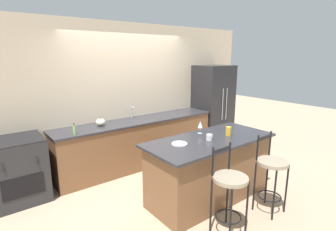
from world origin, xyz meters
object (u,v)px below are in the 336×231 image
Objects in this scene: refrigerator at (213,106)px; oven_range at (18,170)px; coffee_mug at (209,137)px; soap_bottle at (74,130)px; bar_stool_far at (271,170)px; dinner_plate at (179,144)px; wine_glass at (200,125)px; pumpkin_decoration at (101,122)px; tumbler_cup at (228,131)px; bar_stool_near at (229,187)px.

oven_range is at bearing -179.87° from refrigerator.
soap_bottle is (-1.39, 1.51, 0.01)m from coffee_mug.
refrigerator is 2.83m from bar_stool_far.
wine_glass is at bearing 19.03° from dinner_plate.
pumpkin_decoration is at bearing 2.50° from oven_range.
dinner_plate is 0.63m from wine_glass.
refrigerator is 3.30m from soap_bottle.
coffee_mug is 0.85× the size of tumbler_cup.
soap_bottle is (-1.86, 2.21, 0.38)m from bar_stool_far.
refrigerator is 14.13× the size of tumbler_cup.
coffee_mug is at bearing -112.39° from wine_glass.
bar_stool_far is 6.76× the size of pumpkin_decoration.
bar_stool_far is at bearing -56.63° from coffee_mug.
tumbler_cup is at bearing -54.98° from pumpkin_decoration.
tumbler_cup is at bearing 96.45° from bar_stool_far.
refrigerator reaches higher than bar_stool_far.
tumbler_cup is at bearing -2.39° from coffee_mug.
bar_stool_far is at bearing -83.55° from tumbler_cup.
pumpkin_decoration is (-0.86, 1.76, -0.01)m from coffee_mug.
oven_range is 0.87× the size of bar_stool_near.
soap_bottle reaches higher than bar_stool_near.
refrigerator is at bearing 46.62° from bar_stool_near.
oven_range is at bearing 142.06° from coffee_mug.
oven_range is 2.76m from wine_glass.
dinner_plate is (-2.35, -1.59, 0.00)m from refrigerator.
dinner_plate is at bearing -42.29° from oven_range.
dinner_plate is at bearing -55.68° from soap_bottle.
bar_stool_far is at bearing -2.76° from bar_stool_near.
soap_bottle is (-1.52, 1.18, -0.08)m from wine_glass.
tumbler_cup is at bearing -131.23° from refrigerator.
wine_glass is 1.75m from pumpkin_decoration.
tumbler_cup is (0.25, -0.34, -0.07)m from wine_glass.
bar_stool_far reaches higher than pumpkin_decoration.
coffee_mug is 0.70× the size of pumpkin_decoration.
wine_glass is (0.58, 0.20, 0.12)m from dinner_plate.
bar_stool_near is 1.19m from wine_glass.
pumpkin_decoration is at bearing 125.02° from tumbler_cup.
wine_glass reaches higher than oven_range.
soap_bottle is at bearing -176.43° from refrigerator.
bar_stool_far is at bearing -120.71° from refrigerator.
oven_range is 3.58m from bar_stool_far.
dinner_plate is (1.74, -1.58, 0.47)m from oven_range.
bar_stool_near is at bearing -117.45° from coffee_mug.
pumpkin_decoration is (-0.41, 1.64, 0.03)m from dinner_plate.
coffee_mug is at bearing -47.27° from soap_bottle.
coffee_mug is (2.18, -1.70, 0.50)m from oven_range.
soap_bottle is at bearing 132.73° from coffee_mug.
wine_glass is 1.65× the size of coffee_mug.
coffee_mug reaches higher than dinner_plate.
refrigerator is at bearing 38.15° from wine_glass.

